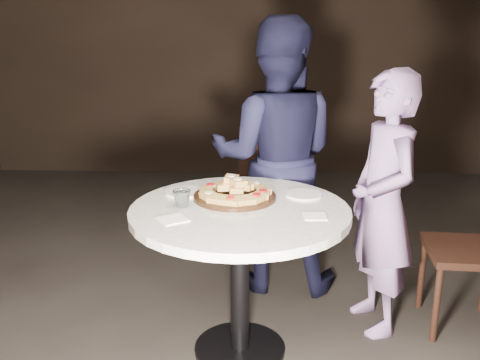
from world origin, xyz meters
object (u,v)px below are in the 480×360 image
Objects in this scene: table at (240,236)px; serving_board at (235,197)px; water_glass at (182,199)px; diner_teal at (383,205)px; diner_navy at (275,158)px; chair_far at (272,181)px; focaccia_pile at (235,189)px.

serving_board is (-0.03, 0.15, 0.16)m from table.
diner_teal is at bearing 15.63° from water_glass.
diner_teal is (0.58, -0.52, -0.13)m from diner_navy.
chair_far reaches higher than table.
water_glass is 1.42m from chair_far.
focaccia_pile reaches higher than serving_board.
diner_navy reaches higher than water_glass.
focaccia_pile is 1.22m from chair_far.
table is 0.85m from diner_teal.
focaccia_pile is 0.84m from diner_teal.
chair_far reaches higher than serving_board.
serving_board is 0.84m from diner_teal.
serving_board is at bearing 76.85° from diner_navy.
diner_navy reaches higher than focaccia_pile.
focaccia_pile is 0.39× the size of chair_far.
serving_board is 0.04m from focaccia_pile.
focaccia_pile is (0.00, 0.00, 0.04)m from serving_board.
chair_far is 0.57m from diner_navy.
table is 0.73× the size of diner_navy.
chair_far is at bearing 78.95° from focaccia_pile.
water_glass is at bearing 178.58° from table.
diner_teal is (0.79, 0.31, 0.07)m from table.
chair_far is 0.57× the size of diner_navy.
table is at bearing 83.81° from chair_far.
diner_navy reaches higher than serving_board.
diner_navy reaches higher than diner_teal.
water_glass is at bearing 64.75° from diner_navy.
diner_navy is (0.00, -0.48, 0.30)m from chair_far.
focaccia_pile reaches higher than water_glass.
diner_navy reaches higher than chair_far.
table is 1.29× the size of chair_far.
serving_board is 0.72m from diner_navy.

